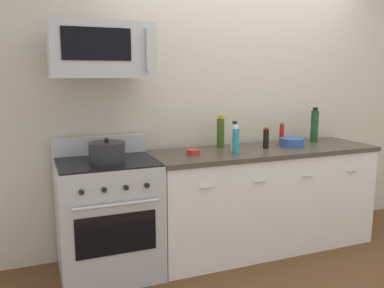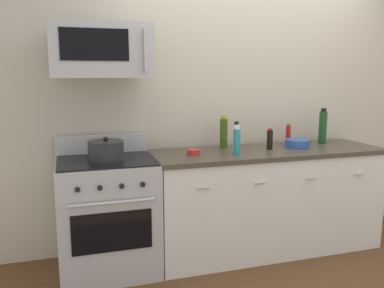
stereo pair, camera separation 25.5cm
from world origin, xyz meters
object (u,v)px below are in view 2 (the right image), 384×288
object	(u,v)px
bottle_vinegar_white	(236,138)
bowl_red_small	(194,152)
bottle_dish_soap	(237,141)
bottle_wine_green	(323,127)
range_oven	(108,215)
bottle_olive_oil	(224,133)
stockpot	(106,151)
bottle_hot_sauce_red	(288,135)
bowl_blue_mixing	(297,143)
bottle_soy_sauce_dark	(270,139)
microwave	(101,51)

from	to	relation	value
bottle_vinegar_white	bowl_red_small	size ratio (longest dim) A/B	2.38
bottle_dish_soap	bowl_red_small	xyz separation A→B (m)	(-0.34, 0.10, -0.09)
bottle_wine_green	range_oven	bearing A→B (deg)	-176.31
bottle_olive_oil	stockpot	xyz separation A→B (m)	(-1.06, -0.24, -0.06)
bottle_hot_sauce_red	stockpot	size ratio (longest dim) A/B	0.71
bottle_dish_soap	bowl_red_small	world-z (taller)	bottle_dish_soap
bottle_vinegar_white	bottle_dish_soap	world-z (taller)	bottle_vinegar_white
bottle_wine_green	stockpot	bearing A→B (deg)	-174.83
bottle_wine_green	bottle_vinegar_white	bearing A→B (deg)	-170.74
bowl_red_small	stockpot	size ratio (longest dim) A/B	0.41
bottle_wine_green	bowl_red_small	distance (m)	1.35
bottle_wine_green	bowl_blue_mixing	distance (m)	0.38
bottle_olive_oil	bowl_blue_mixing	world-z (taller)	bottle_olive_oil
bottle_soy_sauce_dark	stockpot	size ratio (longest dim) A/B	0.69
range_oven	bottle_hot_sauce_red	bearing A→B (deg)	6.70
microwave	bottle_dish_soap	distance (m)	1.29
bottle_soy_sauce_dark	range_oven	bearing A→B (deg)	-179.59
bottle_hot_sauce_red	bottle_dish_soap	bearing A→B (deg)	-154.06
bottle_soy_sauce_dark	stockpot	distance (m)	1.43
bottle_soy_sauce_dark	bowl_red_small	bearing A→B (deg)	-177.35
bottle_vinegar_white	bowl_blue_mixing	xyz separation A→B (m)	(0.62, 0.04, -0.08)
bottle_vinegar_white	bottle_soy_sauce_dark	xyz separation A→B (m)	(0.34, 0.03, -0.04)
bowl_blue_mixing	stockpot	world-z (taller)	stockpot
bottle_vinegar_white	bottle_olive_oil	bearing A→B (deg)	98.85
bottle_vinegar_white	microwave	bearing A→B (deg)	176.38
microwave	bottle_wine_green	world-z (taller)	microwave
bottle_vinegar_white	bottle_soy_sauce_dark	size ratio (longest dim) A/B	1.41
stockpot	bottle_wine_green	bearing A→B (deg)	5.17
bottle_soy_sauce_dark	bowl_red_small	world-z (taller)	bottle_soy_sauce_dark
microwave	bottle_wine_green	distance (m)	2.16
bottle_olive_oil	range_oven	bearing A→B (deg)	-170.15
bottle_olive_oil	bottle_soy_sauce_dark	world-z (taller)	bottle_olive_oil
range_oven	stockpot	world-z (taller)	stockpot
bottle_olive_oil	bottle_hot_sauce_red	distance (m)	0.67
microwave	bowl_blue_mixing	world-z (taller)	microwave
range_oven	bottle_vinegar_white	size ratio (longest dim) A/B	4.08
bottle_olive_oil	bottle_vinegar_white	xyz separation A→B (m)	(0.03, -0.21, -0.01)
bottle_soy_sauce_dark	bottle_vinegar_white	bearing A→B (deg)	-174.14
bottle_vinegar_white	bowl_red_small	xyz separation A→B (m)	(-0.38, 0.00, -0.10)
range_oven	bottle_soy_sauce_dark	distance (m)	1.53
bottle_olive_oil	bottle_wine_green	distance (m)	0.99
bottle_wine_green	bottle_olive_oil	bearing A→B (deg)	177.03
range_oven	bowl_blue_mixing	xyz separation A→B (m)	(1.71, 0.02, 0.49)
bottle_olive_oil	stockpot	bearing A→B (deg)	-167.38
bottle_olive_oil	bottle_dish_soap	xyz separation A→B (m)	(-0.01, -0.31, -0.03)
bottle_hot_sauce_red	bowl_blue_mixing	world-z (taller)	bottle_hot_sauce_red
bottle_vinegar_white	stockpot	xyz separation A→B (m)	(-1.09, -0.03, -0.05)
bottle_dish_soap	bowl_blue_mixing	size ratio (longest dim) A/B	1.05
bottle_vinegar_white	bottle_soy_sauce_dark	distance (m)	0.34
stockpot	bottle_vinegar_white	bearing A→B (deg)	1.52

